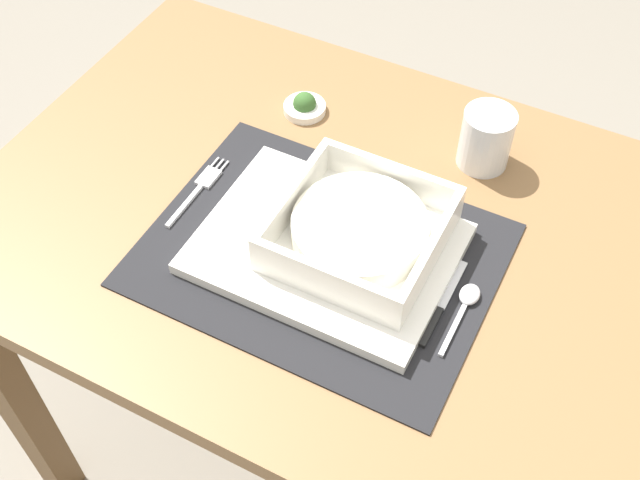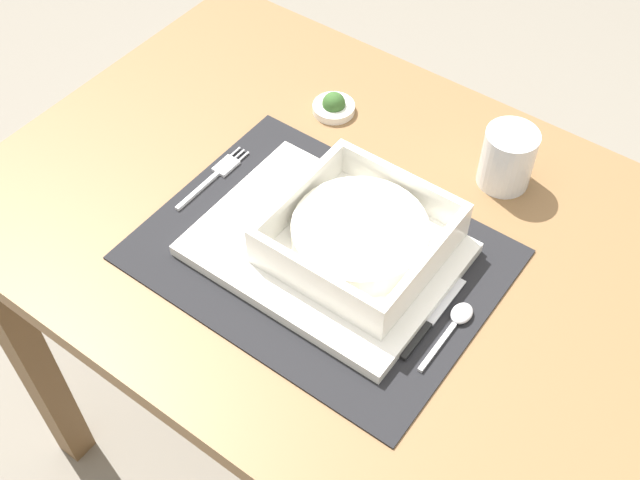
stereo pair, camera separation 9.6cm
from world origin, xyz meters
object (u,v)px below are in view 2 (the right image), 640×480
Objects in this scene: bread_knife at (410,317)px; drinking_glass at (507,161)px; fork at (217,174)px; spoon at (457,320)px; condiment_saucer at (334,106)px; dining_table at (349,278)px; butter_knife at (428,322)px; porridge_bowl at (360,236)px.

bread_knife is 1.52× the size of drinking_glass.
bread_knife is at bearing -7.30° from fork.
fork is 1.26× the size of spoon.
condiment_saucer is (-0.28, 0.25, 0.00)m from bread_knife.
drinking_glass is (0.12, 0.19, 0.14)m from dining_table.
fork is 0.36m from butter_knife.
condiment_saucer is (0.05, 0.20, 0.00)m from fork.
porridge_bowl is at bearing -44.02° from dining_table.
butter_knife reaches higher than dining_table.
porridge_bowl is at bearing 160.67° from bread_knife.
bread_knife is at bearing -29.06° from dining_table.
condiment_saucer is (-0.18, 0.20, -0.03)m from porridge_bowl.
condiment_saucer is at bearing 132.05° from porridge_bowl.
spoon is at bearing -2.21° from fork.
fork is 0.21m from condiment_saucer.
spoon is at bearing 34.00° from bread_knife.
drinking_glass is (-0.04, 0.26, 0.03)m from butter_knife.
drinking_glass reaches higher than bread_knife.
fork is (-0.23, 0.00, -0.04)m from porridge_bowl.
bread_knife is (-0.05, -0.03, -0.00)m from spoon.
bread_knife is at bearing -40.78° from condiment_saucer.
drinking_glass reaches higher than fork.
butter_knife is at bearing -141.77° from spoon.
fork is 1.01× the size of butter_knife.
fork is (-0.20, -0.03, 0.11)m from dining_table.
dining_table is 0.25m from condiment_saucer.
drinking_glass is (-0.02, 0.27, 0.03)m from bread_knife.
spoon is at bearing -5.39° from porridge_bowl.
bread_knife is (0.10, -0.04, -0.04)m from porridge_bowl.
spoon is (0.38, -0.02, 0.00)m from fork.
drinking_glass reaches higher than condiment_saucer.
bread_knife is (-0.02, -0.01, -0.00)m from butter_knife.
dining_table is 5.06× the size of porridge_bowl.
butter_knife is (-0.03, -0.02, -0.00)m from spoon.
dining_table is 7.67× the size of bread_knife.
spoon is at bearing -33.29° from condiment_saucer.
fork is at bearing 175.89° from spoon.
butter_knife is at bearing -81.08° from drinking_glass.
drinking_glass reaches higher than spoon.
dining_table is at bearing 158.32° from butter_knife.
dining_table is at bearing 9.10° from fork.
porridge_bowl is 0.13m from butter_knife.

